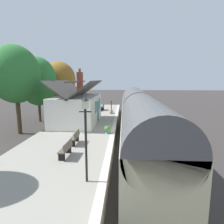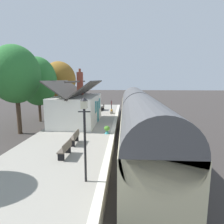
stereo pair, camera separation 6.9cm
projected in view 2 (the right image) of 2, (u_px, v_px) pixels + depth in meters
name	position (u px, v px, depth m)	size (l,w,h in m)	color
ground_plane	(127.00, 139.00, 17.59)	(160.00, 160.00, 0.00)	#383330
platform	(81.00, 133.00, 17.76)	(32.00, 6.30, 0.99)	gray
platform_edge_coping	(114.00, 128.00, 17.50)	(32.00, 0.36, 0.02)	beige
rail_near	(145.00, 138.00, 17.48)	(52.00, 0.08, 0.14)	gray
rail_far	(129.00, 138.00, 17.57)	(52.00, 0.08, 0.14)	gray
train	(138.00, 118.00, 15.65)	(20.26, 2.73, 4.32)	black
station_building	(77.00, 108.00, 19.43)	(7.58, 4.15, 5.40)	white
bench_by_lamp	(103.00, 107.00, 27.45)	(1.41, 0.46, 0.88)	brown
bench_platform_end	(65.00, 149.00, 10.90)	(1.41, 0.48, 0.88)	brown
bench_mid_platform	(75.00, 137.00, 13.10)	(1.41, 0.46, 0.88)	brown
planter_edge_near	(107.00, 130.00, 15.56)	(0.46, 0.46, 0.64)	teal
planter_corner_building	(81.00, 108.00, 27.51)	(0.97, 0.32, 0.59)	#9E5138
planter_bench_left	(112.00, 111.00, 24.87)	(0.82, 0.32, 0.56)	gray
lamp_post_platform	(85.00, 124.00, 7.92)	(0.32, 0.50, 3.60)	black
station_sign_board	(111.00, 104.00, 25.20)	(0.96, 0.06, 1.57)	black
tree_far_right	(59.00, 80.00, 27.38)	(4.56, 4.60, 7.77)	#4C3828
tree_behind_building	(38.00, 81.00, 24.01)	(4.74, 4.53, 8.02)	#4C3828
tree_far_left	(16.00, 75.00, 18.29)	(5.13, 4.45, 8.47)	#4C3828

